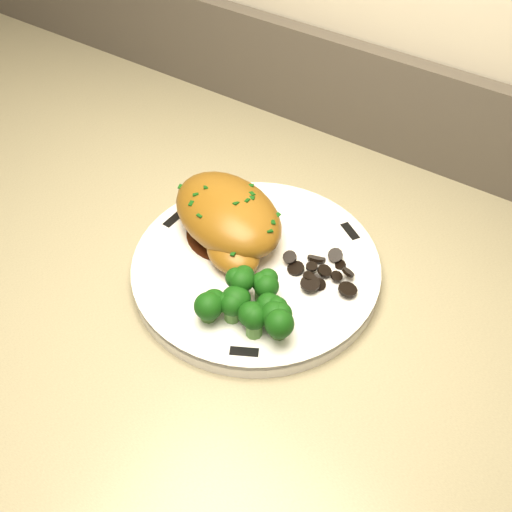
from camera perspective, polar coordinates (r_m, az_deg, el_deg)
The scene contains 8 objects.
plate at distance 0.62m, azimuth 0.00°, elevation -1.14°, with size 0.24×0.24×0.02m, color white.
rim_accent_0 at distance 0.65m, azimuth 8.35°, elevation 2.18°, with size 0.02×0.01×0.00m, color black.
rim_accent_1 at distance 0.66m, azimuth -7.34°, elevation 3.24°, with size 0.02×0.01×0.00m, color black.
rim_accent_2 at distance 0.55m, azimuth -1.06°, elevation -8.52°, with size 0.02×0.01×0.00m, color black.
gravy_pool at distance 0.64m, azimuth -2.44°, elevation 2.11°, with size 0.08×0.08×0.00m, color #361609.
chicken_breast at distance 0.62m, azimuth -2.46°, elevation 3.37°, with size 0.15×0.13×0.05m.
mushroom_pile at distance 0.60m, azimuth 5.74°, elevation -1.57°, with size 0.07×0.05×0.02m.
broccoli_florets at distance 0.56m, azimuth -0.55°, elevation -4.18°, with size 0.08×0.07×0.03m.
Camera 1 is at (-0.14, 1.39, 1.39)m, focal length 45.00 mm.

